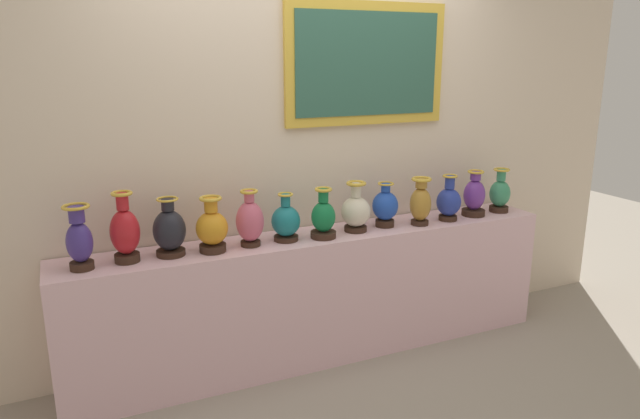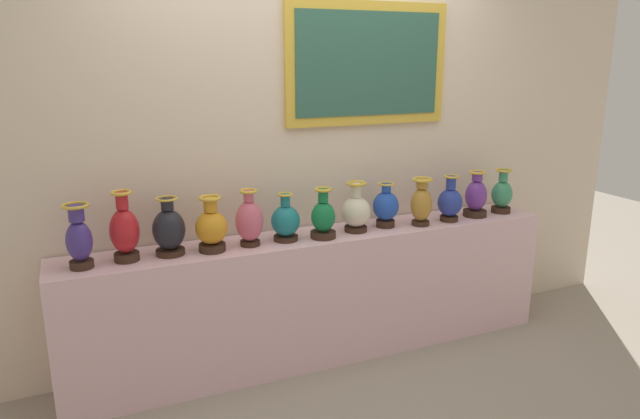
{
  "view_description": "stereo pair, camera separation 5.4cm",
  "coord_description": "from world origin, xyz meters",
  "px_view_note": "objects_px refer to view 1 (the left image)",
  "views": [
    {
      "loc": [
        -1.42,
        -3.11,
        1.87
      ],
      "look_at": [
        0.0,
        0.0,
        0.97
      ],
      "focal_mm": 32.59,
      "sensor_mm": 36.0,
      "label": 1
    },
    {
      "loc": [
        -1.37,
        -3.13,
        1.87
      ],
      "look_at": [
        0.0,
        0.0,
        0.97
      ],
      "focal_mm": 32.59,
      "sensor_mm": 36.0,
      "label": 2
    }
  ],
  "objects_px": {
    "vase_onyx": "(169,231)",
    "vase_violet": "(474,196)",
    "vase_rose": "(250,221)",
    "vase_emerald": "(323,218)",
    "vase_amber": "(212,228)",
    "vase_teal": "(286,221)",
    "vase_sapphire": "(385,207)",
    "vase_ochre": "(421,203)",
    "vase_crimson": "(125,232)",
    "vase_ivory": "(356,211)",
    "vase_indigo": "(79,240)",
    "vase_cobalt": "(449,201)",
    "vase_jade": "(500,194)"
  },
  "relations": [
    {
      "from": "vase_indigo",
      "to": "vase_onyx",
      "type": "bearing_deg",
      "value": 4.08
    },
    {
      "from": "vase_jade",
      "to": "vase_emerald",
      "type": "bearing_deg",
      "value": -178.37
    },
    {
      "from": "vase_onyx",
      "to": "vase_emerald",
      "type": "distance_m",
      "value": 0.9
    },
    {
      "from": "vase_ivory",
      "to": "vase_violet",
      "type": "relative_size",
      "value": 1.01
    },
    {
      "from": "vase_ochre",
      "to": "vase_onyx",
      "type": "bearing_deg",
      "value": 177.77
    },
    {
      "from": "vase_emerald",
      "to": "vase_cobalt",
      "type": "relative_size",
      "value": 1.0
    },
    {
      "from": "vase_violet",
      "to": "vase_onyx",
      "type": "bearing_deg",
      "value": 179.39
    },
    {
      "from": "vase_jade",
      "to": "vase_violet",
      "type": "bearing_deg",
      "value": -178.64
    },
    {
      "from": "vase_crimson",
      "to": "vase_cobalt",
      "type": "distance_m",
      "value": 2.05
    },
    {
      "from": "vase_indigo",
      "to": "vase_sapphire",
      "type": "xyz_separation_m",
      "value": [
        1.82,
        0.03,
        -0.03
      ]
    },
    {
      "from": "vase_indigo",
      "to": "vase_jade",
      "type": "distance_m",
      "value": 2.74
    },
    {
      "from": "vase_indigo",
      "to": "vase_teal",
      "type": "xyz_separation_m",
      "value": [
        1.13,
        0.02,
        -0.04
      ]
    },
    {
      "from": "vase_sapphire",
      "to": "vase_ochre",
      "type": "relative_size",
      "value": 0.92
    },
    {
      "from": "vase_crimson",
      "to": "vase_jade",
      "type": "relative_size",
      "value": 1.24
    },
    {
      "from": "vase_indigo",
      "to": "vase_onyx",
      "type": "xyz_separation_m",
      "value": [
        0.46,
        0.03,
        -0.02
      ]
    },
    {
      "from": "vase_teal",
      "to": "vase_jade",
      "type": "height_order",
      "value": "vase_jade"
    },
    {
      "from": "vase_indigo",
      "to": "vase_ivory",
      "type": "height_order",
      "value": "vase_indigo"
    },
    {
      "from": "vase_onyx",
      "to": "vase_rose",
      "type": "distance_m",
      "value": 0.45
    },
    {
      "from": "vase_emerald",
      "to": "vase_ivory",
      "type": "height_order",
      "value": "vase_ivory"
    },
    {
      "from": "vase_crimson",
      "to": "vase_sapphire",
      "type": "bearing_deg",
      "value": 0.3
    },
    {
      "from": "vase_amber",
      "to": "vase_violet",
      "type": "distance_m",
      "value": 1.83
    },
    {
      "from": "vase_indigo",
      "to": "vase_amber",
      "type": "height_order",
      "value": "vase_indigo"
    },
    {
      "from": "vase_violet",
      "to": "vase_indigo",
      "type": "bearing_deg",
      "value": -179.75
    },
    {
      "from": "vase_rose",
      "to": "vase_emerald",
      "type": "height_order",
      "value": "vase_rose"
    },
    {
      "from": "vase_indigo",
      "to": "vase_violet",
      "type": "bearing_deg",
      "value": 0.25
    },
    {
      "from": "vase_ivory",
      "to": "vase_cobalt",
      "type": "bearing_deg",
      "value": -3.0
    },
    {
      "from": "vase_amber",
      "to": "vase_teal",
      "type": "distance_m",
      "value": 0.45
    },
    {
      "from": "vase_amber",
      "to": "vase_rose",
      "type": "distance_m",
      "value": 0.23
    },
    {
      "from": "vase_amber",
      "to": "vase_crimson",
      "type": "bearing_deg",
      "value": 177.04
    },
    {
      "from": "vase_ivory",
      "to": "vase_cobalt",
      "type": "relative_size",
      "value": 1.02
    },
    {
      "from": "vase_rose",
      "to": "vase_teal",
      "type": "xyz_separation_m",
      "value": [
        0.22,
        0.01,
        -0.03
      ]
    },
    {
      "from": "vase_onyx",
      "to": "vase_rose",
      "type": "bearing_deg",
      "value": -2.54
    },
    {
      "from": "vase_indigo",
      "to": "vase_rose",
      "type": "distance_m",
      "value": 0.91
    },
    {
      "from": "vase_teal",
      "to": "vase_ochre",
      "type": "bearing_deg",
      "value": -3.07
    },
    {
      "from": "vase_onyx",
      "to": "vase_rose",
      "type": "xyz_separation_m",
      "value": [
        0.45,
        -0.02,
        0.01
      ]
    },
    {
      "from": "vase_indigo",
      "to": "vase_jade",
      "type": "bearing_deg",
      "value": 0.34
    },
    {
      "from": "vase_onyx",
      "to": "vase_violet",
      "type": "distance_m",
      "value": 2.06
    },
    {
      "from": "vase_sapphire",
      "to": "vase_ochre",
      "type": "bearing_deg",
      "value": -15.17
    },
    {
      "from": "vase_amber",
      "to": "vase_onyx",
      "type": "bearing_deg",
      "value": 171.85
    },
    {
      "from": "vase_emerald",
      "to": "vase_cobalt",
      "type": "bearing_deg",
      "value": 0.36
    },
    {
      "from": "vase_sapphire",
      "to": "vase_ochre",
      "type": "height_order",
      "value": "vase_ochre"
    },
    {
      "from": "vase_emerald",
      "to": "vase_sapphire",
      "type": "height_order",
      "value": "vase_emerald"
    },
    {
      "from": "vase_jade",
      "to": "vase_teal",
      "type": "bearing_deg",
      "value": 179.88
    },
    {
      "from": "vase_indigo",
      "to": "vase_ivory",
      "type": "relative_size",
      "value": 1.08
    },
    {
      "from": "vase_ochre",
      "to": "vase_indigo",
      "type": "bearing_deg",
      "value": 179.18
    },
    {
      "from": "vase_ochre",
      "to": "vase_violet",
      "type": "bearing_deg",
      "value": 4.93
    },
    {
      "from": "vase_crimson",
      "to": "vase_ivory",
      "type": "xyz_separation_m",
      "value": [
        1.37,
        -0.01,
        -0.03
      ]
    },
    {
      "from": "vase_crimson",
      "to": "vase_violet",
      "type": "relative_size",
      "value": 1.22
    },
    {
      "from": "vase_teal",
      "to": "vase_sapphire",
      "type": "xyz_separation_m",
      "value": [
        0.69,
        0.01,
        0.01
      ]
    },
    {
      "from": "vase_emerald",
      "to": "vase_jade",
      "type": "distance_m",
      "value": 1.38
    }
  ]
}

